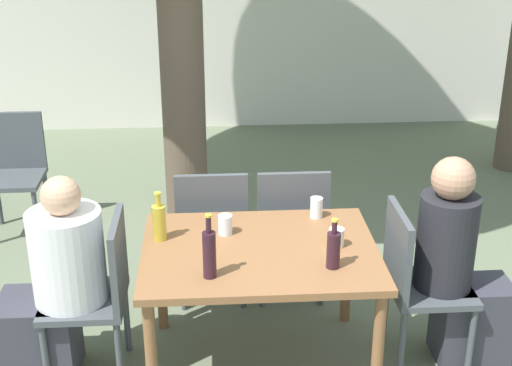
{
  "coord_description": "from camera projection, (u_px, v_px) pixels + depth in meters",
  "views": [
    {
      "loc": [
        -0.25,
        -3.33,
        2.5
      ],
      "look_at": [
        0.0,
        0.3,
        0.99
      ],
      "focal_mm": 50.0,
      "sensor_mm": 36.0,
      "label": 1
    }
  ],
  "objects": [
    {
      "name": "patio_chair_1",
      "position": [
        416.0,
        277.0,
        3.89
      ],
      "size": [
        0.44,
        0.44,
        0.93
      ],
      "rotation": [
        0.0,
        0.0,
        1.57
      ],
      "color": "#474C51",
      "rests_on": "ground_plane"
    },
    {
      "name": "oil_cruet_1",
      "position": [
        159.0,
        221.0,
        3.82
      ],
      "size": [
        0.07,
        0.07,
        0.28
      ],
      "color": "gold",
      "rests_on": "dining_table_front"
    },
    {
      "name": "patio_chair_3",
      "position": [
        291.0,
        224.0,
        4.5
      ],
      "size": [
        0.44,
        0.44,
        0.93
      ],
      "rotation": [
        0.0,
        0.0,
        3.14
      ],
      "color": "#474C51",
      "rests_on": "ground_plane"
    },
    {
      "name": "drinking_glass_2",
      "position": [
        337.0,
        238.0,
        3.76
      ],
      "size": [
        0.08,
        0.08,
        0.1
      ],
      "color": "silver",
      "rests_on": "dining_table_front"
    },
    {
      "name": "person_seated_0",
      "position": [
        54.0,
        290.0,
        3.77
      ],
      "size": [
        0.59,
        0.38,
        1.17
      ],
      "rotation": [
        0.0,
        0.0,
        -1.57
      ],
      "color": "#383842",
      "rests_on": "ground_plane"
    },
    {
      "name": "ground_plane",
      "position": [
        260.0,
        364.0,
        4.04
      ],
      "size": [
        30.0,
        30.0,
        0.0
      ],
      "primitive_type": "plane",
      "color": "#667056"
    },
    {
      "name": "wine_bottle_2",
      "position": [
        333.0,
        249.0,
        3.53
      ],
      "size": [
        0.07,
        0.07,
        0.27
      ],
      "color": "#331923",
      "rests_on": "dining_table_front"
    },
    {
      "name": "dining_table_front",
      "position": [
        260.0,
        263.0,
        3.79
      ],
      "size": [
        1.24,
        0.94,
        0.74
      ],
      "color": "brown",
      "rests_on": "ground_plane"
    },
    {
      "name": "person_seated_1",
      "position": [
        459.0,
        273.0,
        3.9
      ],
      "size": [
        0.56,
        0.32,
        1.22
      ],
      "rotation": [
        0.0,
        0.0,
        1.57
      ],
      "color": "#383842",
      "rests_on": "ground_plane"
    },
    {
      "name": "patio_chair_0",
      "position": [
        99.0,
        288.0,
        3.78
      ],
      "size": [
        0.44,
        0.44,
        0.93
      ],
      "rotation": [
        0.0,
        0.0,
        -1.57
      ],
      "color": "#474C51",
      "rests_on": "ground_plane"
    },
    {
      "name": "wine_bottle_0",
      "position": [
        209.0,
        253.0,
        3.43
      ],
      "size": [
        0.07,
        0.07,
        0.34
      ],
      "color": "#331923",
      "rests_on": "dining_table_front"
    },
    {
      "name": "patio_chair_2",
      "position": [
        212.0,
        227.0,
        4.47
      ],
      "size": [
        0.44,
        0.44,
        0.93
      ],
      "rotation": [
        0.0,
        0.0,
        3.14
      ],
      "color": "#474C51",
      "rests_on": "ground_plane"
    },
    {
      "name": "drinking_glass_1",
      "position": [
        225.0,
        225.0,
        3.9
      ],
      "size": [
        0.08,
        0.08,
        0.11
      ],
      "color": "white",
      "rests_on": "dining_table_front"
    },
    {
      "name": "drinking_glass_0",
      "position": [
        316.0,
        208.0,
        4.09
      ],
      "size": [
        0.07,
        0.07,
        0.12
      ],
      "color": "white",
      "rests_on": "dining_table_front"
    },
    {
      "name": "patio_chair_4",
      "position": [
        14.0,
        166.0,
        5.44
      ],
      "size": [
        0.44,
        0.44,
        0.93
      ],
      "color": "#474C51",
      "rests_on": "ground_plane"
    }
  ]
}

